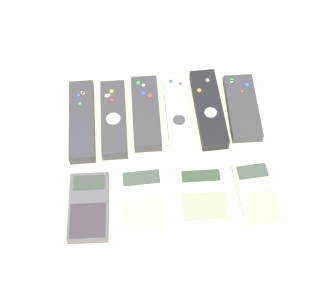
% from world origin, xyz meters
% --- Properties ---
extents(ground_plane, '(3.00, 3.00, 0.00)m').
position_xyz_m(ground_plane, '(0.00, 0.00, 0.00)').
color(ground_plane, beige).
extents(remote_0, '(0.05, 0.19, 0.02)m').
position_xyz_m(remote_0, '(-0.17, 0.11, 0.01)').
color(remote_0, '#333338').
rests_on(remote_0, ground_plane).
extents(remote_1, '(0.05, 0.18, 0.03)m').
position_xyz_m(remote_1, '(-0.10, 0.11, 0.01)').
color(remote_1, '#333338').
rests_on(remote_1, ground_plane).
extents(remote_2, '(0.06, 0.18, 0.03)m').
position_xyz_m(remote_2, '(-0.04, 0.12, 0.01)').
color(remote_2, '#333338').
rests_on(remote_2, ground_plane).
extents(remote_3, '(0.05, 0.19, 0.02)m').
position_xyz_m(remote_3, '(0.03, 0.11, 0.01)').
color(remote_3, '#B7B7BC').
rests_on(remote_3, ground_plane).
extents(remote_4, '(0.06, 0.19, 0.03)m').
position_xyz_m(remote_4, '(0.09, 0.11, 0.01)').
color(remote_4, black).
rests_on(remote_4, ground_plane).
extents(remote_5, '(0.06, 0.16, 0.02)m').
position_xyz_m(remote_5, '(0.16, 0.11, 0.01)').
color(remote_5, '#333338').
rests_on(remote_5, ground_plane).
extents(calculator_0, '(0.08, 0.14, 0.02)m').
position_xyz_m(calculator_0, '(-0.16, -0.08, 0.01)').
color(calculator_0, '#4C4C51').
rests_on(calculator_0, ground_plane).
extents(calculator_1, '(0.09, 0.14, 0.01)m').
position_xyz_m(calculator_1, '(-0.06, -0.08, 0.01)').
color(calculator_1, silver).
rests_on(calculator_1, ground_plane).
extents(calculator_2, '(0.09, 0.11, 0.01)m').
position_xyz_m(calculator_2, '(0.05, -0.08, 0.01)').
color(calculator_2, '#B2B2B7').
rests_on(calculator_2, ground_plane).
extents(calculator_3, '(0.08, 0.14, 0.01)m').
position_xyz_m(calculator_3, '(0.16, -0.09, 0.01)').
color(calculator_3, beige).
rests_on(calculator_3, ground_plane).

